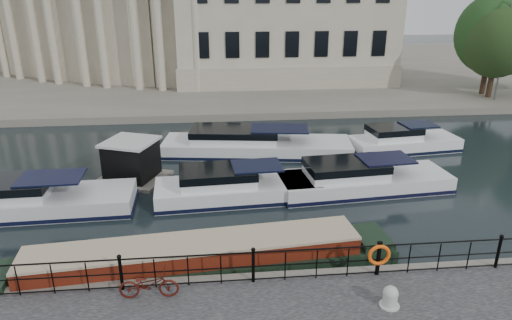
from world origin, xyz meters
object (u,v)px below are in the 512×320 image
(harbour_hut, at_px, (132,162))
(life_ring_post, at_px, (379,255))
(bicycle, at_px, (149,284))
(mooring_bollard, at_px, (390,297))
(narrowboat, at_px, (196,263))

(harbour_hut, bearing_deg, life_ring_post, -26.21)
(harbour_hut, bearing_deg, bicycle, -57.44)
(bicycle, bearing_deg, mooring_bollard, -97.18)
(bicycle, bearing_deg, narrowboat, -31.74)
(mooring_bollard, relative_size, harbour_hut, 0.17)
(mooring_bollard, bearing_deg, narrowboat, 151.79)
(mooring_bollard, bearing_deg, life_ring_post, 84.19)
(narrowboat, height_order, harbour_hut, harbour_hut)
(bicycle, height_order, mooring_bollard, bicycle)
(bicycle, distance_m, life_ring_post, 7.10)
(harbour_hut, bearing_deg, narrowboat, -46.96)
(mooring_bollard, height_order, narrowboat, mooring_bollard)
(narrowboat, relative_size, harbour_hut, 3.59)
(bicycle, relative_size, mooring_bollard, 2.67)
(mooring_bollard, relative_size, life_ring_post, 0.55)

